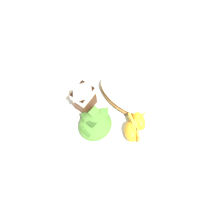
% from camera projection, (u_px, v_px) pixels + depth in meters
% --- Properties ---
extents(ground, '(3.00, 3.00, 0.00)m').
position_uv_depth(ground, '(112.00, 115.00, 0.63)').
color(ground, beige).
extents(white_plate, '(0.28, 0.28, 0.02)m').
position_uv_depth(white_plate, '(112.00, 114.00, 0.62)').
color(white_plate, silver).
rests_on(white_plate, ground).
extents(cheesy_pizza_bread, '(0.10, 0.18, 0.04)m').
position_uv_depth(cheesy_pizza_bread, '(123.00, 97.00, 0.62)').
color(cheesy_pizza_bread, '#A87038').
rests_on(cheesy_pizza_bread, white_plate).
extents(green_salad_pile, '(0.11, 0.10, 0.05)m').
position_uv_depth(green_salad_pile, '(95.00, 124.00, 0.58)').
color(green_salad_pile, '#4C8433').
rests_on(green_salad_pile, white_plate).
extents(milk_carton, '(0.06, 0.05, 0.11)m').
position_uv_depth(milk_carton, '(84.00, 97.00, 0.57)').
color(milk_carton, brown).
rests_on(milk_carton, white_plate).
extents(orange_wedge_front, '(0.07, 0.07, 0.04)m').
position_uv_depth(orange_wedge_front, '(131.00, 132.00, 0.57)').
color(orange_wedge_front, orange).
rests_on(orange_wedge_front, white_plate).
extents(orange_wedge_middle, '(0.06, 0.07, 0.04)m').
position_uv_depth(orange_wedge_middle, '(138.00, 121.00, 0.59)').
color(orange_wedge_middle, orange).
rests_on(orange_wedge_middle, white_plate).
extents(paper_napkin, '(0.15, 0.15, 0.00)m').
position_uv_depth(paper_napkin, '(45.00, 108.00, 0.64)').
color(paper_napkin, white).
rests_on(paper_napkin, ground).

